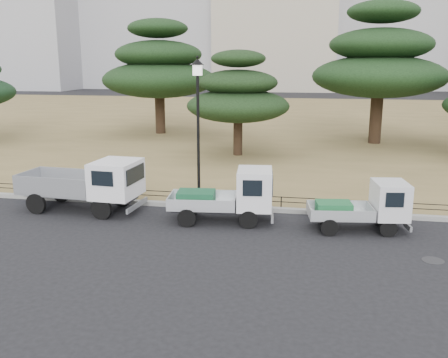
% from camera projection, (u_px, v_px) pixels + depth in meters
% --- Properties ---
extents(ground, '(220.00, 220.00, 0.00)m').
position_uv_depth(ground, '(213.00, 232.00, 16.12)').
color(ground, black).
extents(lawn, '(120.00, 56.00, 0.15)m').
position_uv_depth(lawn, '(282.00, 121.00, 45.37)').
color(lawn, olive).
rests_on(lawn, ground).
extents(curb, '(120.00, 0.25, 0.16)m').
position_uv_depth(curb, '(227.00, 207.00, 18.59)').
color(curb, gray).
rests_on(curb, ground).
extents(truck_large, '(4.53, 2.05, 1.93)m').
position_uv_depth(truck_large, '(87.00, 183.00, 18.18)').
color(truck_large, black).
rests_on(truck_large, ground).
extents(truck_kei_front, '(3.62, 1.84, 1.85)m').
position_uv_depth(truck_kei_front, '(229.00, 196.00, 16.98)').
color(truck_kei_front, black).
rests_on(truck_kei_front, ground).
extents(truck_kei_rear, '(3.25, 1.71, 1.62)m').
position_uv_depth(truck_kei_rear, '(365.00, 206.00, 16.11)').
color(truck_kei_rear, black).
rests_on(truck_kei_rear, ground).
extents(street_lamp, '(0.48, 0.48, 5.33)m').
position_uv_depth(street_lamp, '(198.00, 107.00, 18.24)').
color(street_lamp, black).
rests_on(street_lamp, lawn).
extents(pipe_fence, '(38.00, 0.04, 0.40)m').
position_uv_depth(pipe_fence, '(228.00, 197.00, 18.65)').
color(pipe_fence, black).
rests_on(pipe_fence, lawn).
extents(tarp_pile, '(1.59, 1.31, 0.93)m').
position_uv_depth(tarp_pile, '(45.00, 184.00, 20.31)').
color(tarp_pile, '#133F96').
rests_on(tarp_pile, lawn).
extents(manhole, '(0.60, 0.60, 0.01)m').
position_uv_depth(manhole, '(433.00, 260.00, 13.81)').
color(manhole, '#2D2D30').
rests_on(manhole, ground).
extents(pine_west_near, '(8.21, 8.21, 8.21)m').
position_uv_depth(pine_west_near, '(159.00, 68.00, 36.12)').
color(pine_west_near, black).
rests_on(pine_west_near, lawn).
extents(pine_center_left, '(5.77, 5.77, 5.86)m').
position_uv_depth(pine_center_left, '(238.00, 95.00, 27.82)').
color(pine_center_left, black).
rests_on(pine_center_left, lawn).
extents(pine_center_right, '(8.42, 8.42, 8.93)m').
position_uv_depth(pine_center_right, '(380.00, 62.00, 31.53)').
color(pine_center_right, black).
rests_on(pine_center_right, lawn).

